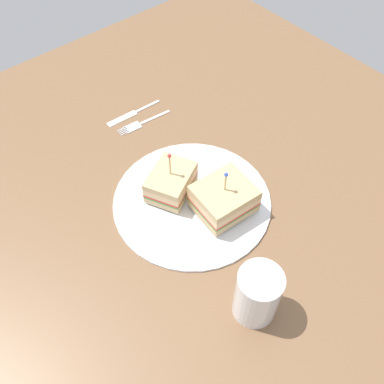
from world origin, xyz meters
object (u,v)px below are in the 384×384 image
at_px(plate, 192,200).
at_px(knife, 131,114).
at_px(sandwich_half_front, 171,182).
at_px(drink_glass, 257,296).
at_px(sandwich_half_back, 224,199).
at_px(fork, 139,124).

distance_m(plate, knife, 0.27).
distance_m(sandwich_half_front, knife, 0.24).
distance_m(sandwich_half_front, drink_glass, 0.26).
distance_m(sandwich_half_back, drink_glass, 0.19).
relative_size(plate, sandwich_half_back, 2.78).
relative_size(sandwich_half_back, fork, 0.83).
xyz_separation_m(plate, knife, (-0.05, -0.27, -0.00)).
distance_m(drink_glass, fork, 0.46).
relative_size(drink_glass, fork, 0.81).
bearing_deg(drink_glass, sandwich_half_front, -99.47).
height_order(plate, knife, plate).
xyz_separation_m(sandwich_half_back, knife, (-0.02, -0.32, -0.03)).
distance_m(plate, sandwich_half_front, 0.05).
distance_m(drink_glass, knife, 0.50).
xyz_separation_m(fork, knife, (-0.01, -0.04, -0.00)).
relative_size(plate, sandwich_half_front, 2.62).
height_order(fork, knife, same).
xyz_separation_m(drink_glass, knife, (-0.11, -0.49, -0.04)).
xyz_separation_m(sandwich_half_front, knife, (-0.07, -0.23, -0.03)).
xyz_separation_m(drink_glass, fork, (-0.11, -0.45, -0.04)).
bearing_deg(sandwich_half_back, fork, -93.07).
relative_size(fork, knife, 0.95).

